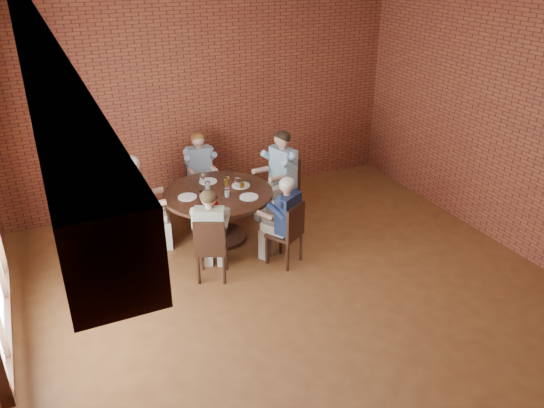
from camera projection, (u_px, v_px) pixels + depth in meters
name	position (u px, v px, depth m)	size (l,w,h in m)	color
floor	(307.00, 307.00, 6.32)	(7.00, 7.00, 0.00)	brown
ceiling	(318.00, 5.00, 4.81)	(7.00, 7.00, 0.00)	white
wall_back	(205.00, 98.00, 8.41)	(7.00, 7.00, 0.00)	maroon
wall_right	(534.00, 134.00, 6.80)	(7.00, 7.00, 0.00)	maroon
ceiling_beam	(31.00, 38.00, 3.94)	(0.22, 6.90, 0.26)	#331911
dining_table	(219.00, 206.00, 7.57)	(1.55, 1.55, 0.75)	#331911
chair_a	(284.00, 184.00, 8.26)	(0.55, 0.55, 0.97)	#331911
diner_a	(280.00, 175.00, 8.13)	(0.57, 0.70, 1.40)	teal
chair_b	(200.00, 178.00, 8.55)	(0.42, 0.42, 0.90)	#331911
diner_b	(200.00, 172.00, 8.42)	(0.49, 0.60, 1.27)	gray
chair_c	(133.00, 217.00, 7.28)	(0.53, 0.53, 0.98)	#331911
diner_c	(139.00, 204.00, 7.22)	(0.57, 0.70, 1.41)	brown
chair_d	(211.00, 247.00, 6.63)	(0.51, 0.51, 0.89)	#331911
diner_d	(211.00, 235.00, 6.63)	(0.48, 0.59, 1.25)	tan
chair_e	(289.00, 232.00, 6.98)	(0.53, 0.53, 0.89)	#331911
diner_e	(284.00, 221.00, 6.95)	(0.48, 0.59, 1.25)	#15203D
plate_a	(241.00, 185.00, 7.65)	(0.26, 0.26, 0.01)	white
plate_b	(208.00, 181.00, 7.78)	(0.26, 0.26, 0.01)	white
plate_c	(187.00, 197.00, 7.30)	(0.26, 0.26, 0.01)	white
plate_d	(249.00, 197.00, 7.31)	(0.26, 0.26, 0.01)	white
glass_a	(237.00, 182.00, 7.60)	(0.07, 0.07, 0.14)	white
glass_b	(226.00, 180.00, 7.66)	(0.07, 0.07, 0.14)	white
glass_c	(202.00, 179.00, 7.70)	(0.07, 0.07, 0.14)	white
glass_d	(208.00, 186.00, 7.48)	(0.07, 0.07, 0.14)	white
glass_e	(202.00, 196.00, 7.19)	(0.07, 0.07, 0.14)	white
glass_f	(215.00, 202.00, 7.02)	(0.07, 0.07, 0.14)	white
glass_g	(227.00, 192.00, 7.30)	(0.07, 0.07, 0.14)	white
glass_h	(242.00, 184.00, 7.55)	(0.07, 0.07, 0.14)	white
smartphone	(249.00, 198.00, 7.27)	(0.07, 0.14, 0.01)	black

